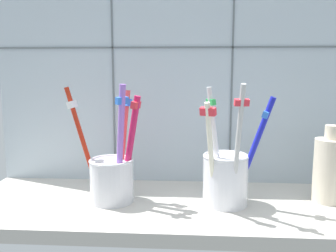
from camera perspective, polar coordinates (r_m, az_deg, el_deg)
The scene contains 5 objects.
counter_slab at distance 57.38cm, azimuth -0.01°, elevation -13.10°, with size 64.00×22.00×2.00cm, color #BCB7AD.
tile_wall_back at distance 65.17cm, azimuth 0.69°, elevation 8.91°, with size 64.00×2.20×45.00cm.
toothbrush_cup_left at distance 56.90cm, azimuth -8.88°, elevation -7.52°, with size 12.39×6.98×18.59cm.
toothbrush_cup_right at distance 55.58cm, azimuth 9.27°, elevation -7.78°, with size 11.07×10.08×18.88cm.
ceramic_vase at distance 61.32cm, azimuth 24.54°, elevation -6.31°, with size 4.89×4.89×12.18cm.
Camera 1 is at (3.49, -53.08, 22.53)cm, focal length 37.93 mm.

